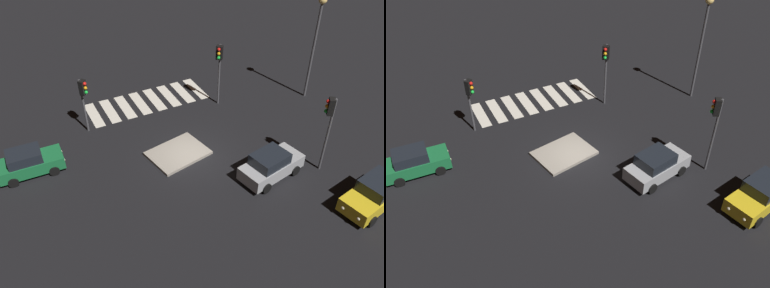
# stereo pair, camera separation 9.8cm
# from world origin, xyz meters

# --- Properties ---
(ground_plane) EXTENTS (80.00, 80.00, 0.00)m
(ground_plane) POSITION_xyz_m (0.00, 0.00, 0.00)
(ground_plane) COLOR black
(traffic_island) EXTENTS (3.89, 3.21, 0.18)m
(traffic_island) POSITION_xyz_m (0.66, -0.62, 0.09)
(traffic_island) COLOR gray
(traffic_island) RESTS_ON ground
(car_yellow) EXTENTS (4.13, 2.38, 1.72)m
(car_yellow) POSITION_xyz_m (-6.65, 7.95, 0.84)
(car_yellow) COLOR gold
(car_yellow) RESTS_ON ground
(car_silver) EXTENTS (4.09, 2.38, 1.70)m
(car_silver) POSITION_xyz_m (-3.19, 3.59, 0.83)
(car_silver) COLOR #9EA0A5
(car_silver) RESTS_ON ground
(car_green) EXTENTS (3.73, 1.81, 1.61)m
(car_green) POSITION_xyz_m (8.98, -2.98, 0.79)
(car_green) COLOR #196B38
(car_green) RESTS_ON ground
(traffic_light_south) EXTENTS (0.54, 0.54, 4.57)m
(traffic_light_south) POSITION_xyz_m (-4.42, -4.55, 3.46)
(traffic_light_south) COLOR #47474C
(traffic_light_south) RESTS_ON ground
(traffic_light_west) EXTENTS (0.53, 0.54, 4.80)m
(traffic_light_west) POSITION_xyz_m (-6.09, 4.31, 3.63)
(traffic_light_west) COLOR #47474C
(traffic_light_west) RESTS_ON ground
(traffic_light_east) EXTENTS (0.54, 0.53, 3.80)m
(traffic_light_east) POSITION_xyz_m (4.79, -5.50, 2.88)
(traffic_light_east) COLOR #47474C
(traffic_light_east) RESTS_ON ground
(street_lamp) EXTENTS (0.56, 0.56, 7.46)m
(street_lamp) POSITION_xyz_m (-10.86, -2.59, 5.11)
(street_lamp) COLOR #47474C
(street_lamp) RESTS_ON ground
(crosswalk_near) EXTENTS (8.75, 3.20, 0.02)m
(crosswalk_near) POSITION_xyz_m (0.00, -7.22, 0.01)
(crosswalk_near) COLOR silver
(crosswalk_near) RESTS_ON ground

